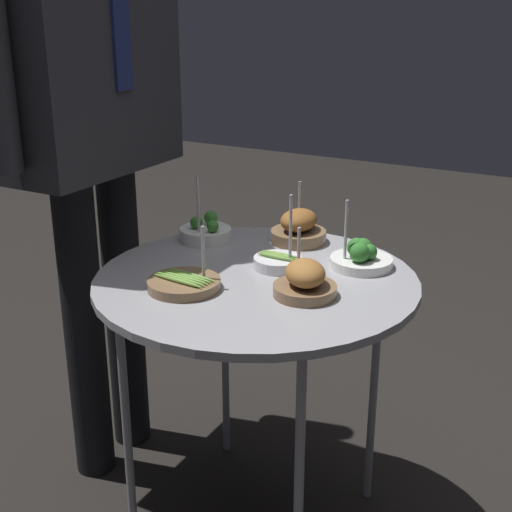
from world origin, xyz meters
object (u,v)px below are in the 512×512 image
Objects in this scene: bowl_asparagus_back_left at (278,261)px; bowl_broccoli_far_rim at (361,257)px; waiter_figure at (85,73)px; bowl_asparagus_center at (184,283)px; serving_cart at (256,294)px; bowl_broccoli_front_left at (206,232)px; bowl_roast_mid_left at (305,281)px; bowl_roast_back_right at (298,229)px.

bowl_broccoli_far_rim is (0.09, -0.16, 0.01)m from bowl_asparagus_back_left.
waiter_figure reaches higher than bowl_broccoli_far_rim.
bowl_asparagus_center is at bearing -114.97° from waiter_figure.
serving_cart is 0.29m from bowl_broccoli_front_left.
bowl_asparagus_back_left is 0.19m from bowl_broccoli_far_rim.
serving_cart is at bearing 73.66° from bowl_roast_mid_left.
bowl_broccoli_far_rim is (0.21, -0.04, -0.01)m from bowl_roast_mid_left.
bowl_asparagus_back_left is 1.00× the size of bowl_broccoli_front_left.
bowl_roast_back_right is at bearing 4.70° from serving_cart.
serving_cart is at bearing -124.57° from bowl_broccoli_front_left.
bowl_asparagus_center is at bearing 150.11° from bowl_asparagus_back_left.
bowl_broccoli_front_left reaches higher than bowl_asparagus_center.
bowl_broccoli_far_rim is at bearing -80.07° from waiter_figure.
bowl_broccoli_front_left is (0.09, 0.25, 0.01)m from bowl_asparagus_back_left.
bowl_asparagus_center is (-0.09, 0.24, -0.02)m from bowl_roast_mid_left.
bowl_roast_mid_left is 0.88× the size of bowl_asparagus_center.
bowl_asparagus_back_left reaches higher than bowl_asparagus_center.
bowl_roast_mid_left is at bearing -69.31° from bowl_asparagus_center.
bowl_roast_mid_left is 0.42m from bowl_broccoli_front_left.
waiter_figure reaches higher than serving_cart.
bowl_roast_mid_left is at bearing 168.42° from bowl_broccoli_far_rim.
bowl_asparagus_back_left reaches higher than serving_cart.
bowl_roast_mid_left is 0.78× the size of bowl_asparagus_back_left.
bowl_roast_back_right reaches higher than bowl_asparagus_center.
bowl_asparagus_center is 0.41m from bowl_broccoli_far_rim.
bowl_broccoli_far_rim is at bearing -11.58° from bowl_roast_mid_left.
bowl_roast_back_right is at bearing -66.07° from waiter_figure.
bowl_broccoli_far_rim is at bearing -88.90° from bowl_broccoli_front_left.
bowl_roast_back_right reaches higher than serving_cart.
bowl_broccoli_front_left is 1.20× the size of bowl_roast_back_right.
bowl_roast_mid_left is 0.21m from bowl_broccoli_far_rim.
bowl_roast_back_right is (0.19, 0.04, 0.02)m from bowl_asparagus_back_left.
bowl_asparagus_back_left is 0.26m from bowl_broccoli_front_left.
waiter_figure is at bearing 113.93° from bowl_roast_back_right.
bowl_asparagus_back_left and bowl_broccoli_front_left have the same top height.
bowl_broccoli_front_left is at bearing 70.97° from bowl_asparagus_back_left.
bowl_asparagus_back_left is 0.64m from waiter_figure.
bowl_asparagus_back_left is 1.10× the size of bowl_broccoli_far_rim.
bowl_roast_mid_left reaches higher than serving_cart.
bowl_roast_mid_left is at bearing -106.34° from serving_cart.
bowl_broccoli_far_rim is at bearing -60.09° from bowl_asparagus_back_left.
waiter_figure is (0.05, 0.49, 0.45)m from serving_cart.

